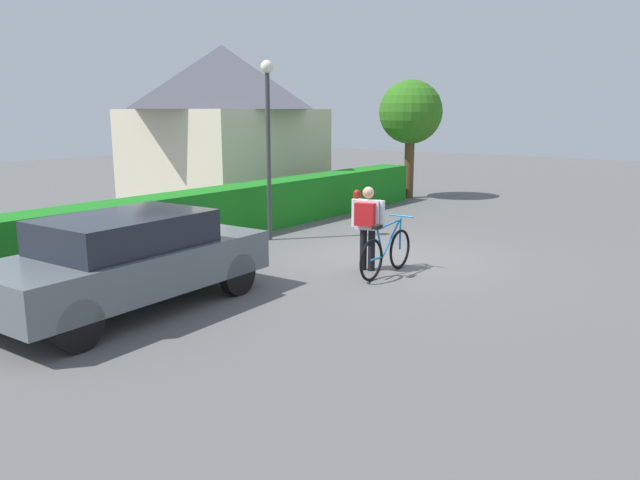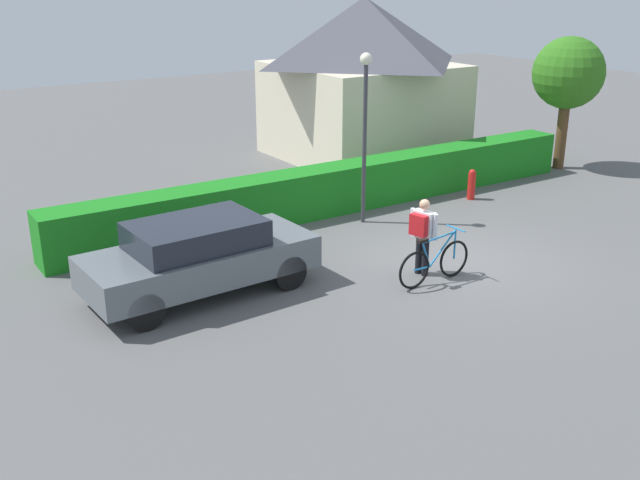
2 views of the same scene
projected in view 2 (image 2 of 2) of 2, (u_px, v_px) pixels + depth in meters
name	position (u px, v px, depth m)	size (l,w,h in m)	color
ground_plane	(455.00, 261.00, 15.34)	(60.00, 60.00, 0.00)	#595959
hedge_row	(340.00, 188.00, 18.45)	(14.74, 0.90, 1.15)	#19781B
house_distant	(363.00, 77.00, 23.25)	(5.30, 5.24, 4.95)	beige
parked_car_near	(199.00, 255.00, 13.52)	(4.33, 1.94, 1.43)	slate
bicycle	(435.00, 263.00, 14.15)	(1.79, 0.50, 1.02)	black
person_rider	(422.00, 230.00, 14.33)	(0.42, 0.62, 1.55)	black
street_lamp	(365.00, 114.00, 16.84)	(0.28, 0.28, 3.98)	#38383D
tree_kerbside	(568.00, 74.00, 21.62)	(2.10, 2.10, 3.92)	brown
fire_hydrant	(472.00, 184.00, 19.35)	(0.20, 0.20, 0.81)	red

